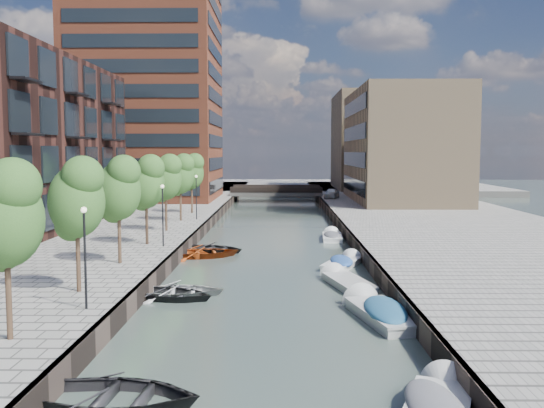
{
  "coord_description": "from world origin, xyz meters",
  "views": [
    {
      "loc": [
        0.64,
        -15.83,
        7.33
      ],
      "look_at": [
        0.0,
        27.94,
        3.5
      ],
      "focal_mm": 40.0,
      "sensor_mm": 36.0,
      "label": 1
    }
  ],
  "objects_px": {
    "tree_3": "(146,181)",
    "sloop_1": "(170,298)",
    "tree_0": "(5,212)",
    "sloop_2": "(202,257)",
    "sloop_0": "(114,406)",
    "motorboat_3": "(343,263)",
    "sloop_3": "(178,296)",
    "sloop_4": "(212,252)",
    "motorboat_0": "(380,313)",
    "motorboat_4": "(332,237)",
    "car": "(332,193)",
    "tree_4": "(166,177)",
    "tree_5": "(180,173)",
    "tree_2": "(118,187)",
    "motorboat_2": "(344,283)",
    "tree_6": "(192,171)",
    "tree_1": "(76,196)",
    "bridge": "(276,192)"
  },
  "relations": [
    {
      "from": "tree_6",
      "to": "car",
      "type": "relative_size",
      "value": 1.48
    },
    {
      "from": "sloop_0",
      "to": "motorboat_2",
      "type": "height_order",
      "value": "motorboat_2"
    },
    {
      "from": "tree_1",
      "to": "motorboat_4",
      "type": "distance_m",
      "value": 27.47
    },
    {
      "from": "motorboat_2",
      "to": "bridge",
      "type": "bearing_deg",
      "value": 94.34
    },
    {
      "from": "tree_0",
      "to": "car",
      "type": "relative_size",
      "value": 1.48
    },
    {
      "from": "motorboat_2",
      "to": "motorboat_3",
      "type": "xyz_separation_m",
      "value": [
        0.49,
        5.37,
        0.09
      ]
    },
    {
      "from": "tree_2",
      "to": "sloop_1",
      "type": "bearing_deg",
      "value": -49.52
    },
    {
      "from": "tree_5",
      "to": "motorboat_0",
      "type": "bearing_deg",
      "value": -64.67
    },
    {
      "from": "tree_0",
      "to": "sloop_2",
      "type": "height_order",
      "value": "tree_0"
    },
    {
      "from": "car",
      "to": "motorboat_4",
      "type": "bearing_deg",
      "value": -79.24
    },
    {
      "from": "sloop_1",
      "to": "sloop_3",
      "type": "height_order",
      "value": "sloop_3"
    },
    {
      "from": "sloop_1",
      "to": "sloop_2",
      "type": "distance_m",
      "value": 11.88
    },
    {
      "from": "bridge",
      "to": "tree_2",
      "type": "bearing_deg",
      "value": -98.95
    },
    {
      "from": "tree_0",
      "to": "sloop_3",
      "type": "bearing_deg",
      "value": 68.95
    },
    {
      "from": "tree_6",
      "to": "tree_5",
      "type": "bearing_deg",
      "value": -90.0
    },
    {
      "from": "sloop_3",
      "to": "motorboat_0",
      "type": "distance_m",
      "value": 10.34
    },
    {
      "from": "sloop_4",
      "to": "sloop_0",
      "type": "bearing_deg",
      "value": -161.61
    },
    {
      "from": "tree_0",
      "to": "motorboat_2",
      "type": "height_order",
      "value": "tree_0"
    },
    {
      "from": "motorboat_3",
      "to": "car",
      "type": "bearing_deg",
      "value": 86.21
    },
    {
      "from": "tree_3",
      "to": "sloop_1",
      "type": "bearing_deg",
      "value": -72.14
    },
    {
      "from": "motorboat_4",
      "to": "car",
      "type": "xyz_separation_m",
      "value": [
        2.56,
        31.07,
        1.5
      ]
    },
    {
      "from": "tree_4",
      "to": "sloop_0",
      "type": "distance_m",
      "value": 31.75
    },
    {
      "from": "tree_4",
      "to": "sloop_2",
      "type": "xyz_separation_m",
      "value": [
        3.7,
        -6.36,
        -5.31
      ]
    },
    {
      "from": "tree_2",
      "to": "motorboat_0",
      "type": "height_order",
      "value": "tree_2"
    },
    {
      "from": "tree_5",
      "to": "sloop_3",
      "type": "bearing_deg",
      "value": -80.95
    },
    {
      "from": "sloop_3",
      "to": "motorboat_2",
      "type": "xyz_separation_m",
      "value": [
        8.72,
        2.89,
        0.09
      ]
    },
    {
      "from": "tree_3",
      "to": "sloop_0",
      "type": "bearing_deg",
      "value": -79.77
    },
    {
      "from": "motorboat_3",
      "to": "motorboat_4",
      "type": "xyz_separation_m",
      "value": [
        0.29,
        11.89,
        0.0
      ]
    },
    {
      "from": "tree_5",
      "to": "sloop_2",
      "type": "bearing_deg",
      "value": -74.53
    },
    {
      "from": "sloop_0",
      "to": "tree_4",
      "type": "bearing_deg",
      "value": 13.26
    },
    {
      "from": "motorboat_0",
      "to": "motorboat_3",
      "type": "relative_size",
      "value": 1.24
    },
    {
      "from": "tree_4",
      "to": "tree_5",
      "type": "xyz_separation_m",
      "value": [
        0.0,
        7.0,
        0.0
      ]
    },
    {
      "from": "bridge",
      "to": "sloop_1",
      "type": "height_order",
      "value": "bridge"
    },
    {
      "from": "bridge",
      "to": "tree_1",
      "type": "xyz_separation_m",
      "value": [
        -8.5,
        -61.0,
        3.92
      ]
    },
    {
      "from": "tree_0",
      "to": "tree_1",
      "type": "xyz_separation_m",
      "value": [
        0.0,
        7.0,
        0.0
      ]
    },
    {
      "from": "motorboat_2",
      "to": "car",
      "type": "distance_m",
      "value": 48.47
    },
    {
      "from": "motorboat_3",
      "to": "motorboat_4",
      "type": "relative_size",
      "value": 1.03
    },
    {
      "from": "tree_4",
      "to": "sloop_0",
      "type": "height_order",
      "value": "tree_4"
    },
    {
      "from": "tree_6",
      "to": "motorboat_4",
      "type": "bearing_deg",
      "value": -40.79
    },
    {
      "from": "tree_0",
      "to": "sloop_4",
      "type": "height_order",
      "value": "tree_0"
    },
    {
      "from": "sloop_4",
      "to": "motorboat_3",
      "type": "height_order",
      "value": "motorboat_3"
    },
    {
      "from": "motorboat_0",
      "to": "car",
      "type": "bearing_deg",
      "value": 87.44
    },
    {
      "from": "sloop_0",
      "to": "motorboat_3",
      "type": "height_order",
      "value": "motorboat_3"
    },
    {
      "from": "sloop_3",
      "to": "sloop_0",
      "type": "bearing_deg",
      "value": 176.92
    },
    {
      "from": "tree_5",
      "to": "sloop_1",
      "type": "height_order",
      "value": "tree_5"
    },
    {
      "from": "sloop_2",
      "to": "car",
      "type": "distance_m",
      "value": 41.73
    },
    {
      "from": "motorboat_2",
      "to": "motorboat_4",
      "type": "xyz_separation_m",
      "value": [
        0.78,
        17.26,
        0.09
      ]
    },
    {
      "from": "tree_3",
      "to": "sloop_2",
      "type": "height_order",
      "value": "tree_3"
    },
    {
      "from": "sloop_4",
      "to": "motorboat_4",
      "type": "bearing_deg",
      "value": -36.05
    },
    {
      "from": "tree_1",
      "to": "motorboat_3",
      "type": "xyz_separation_m",
      "value": [
        13.15,
        11.51,
        -5.13
      ]
    }
  ]
}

